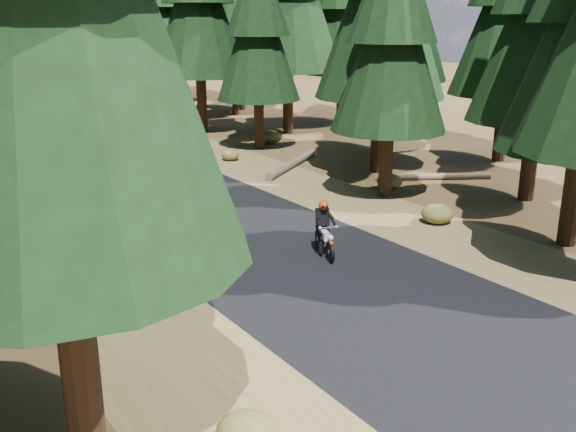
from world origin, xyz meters
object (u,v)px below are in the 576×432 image
at_px(log_far, 436,177).
at_px(rider_lead, 325,238).
at_px(rider_follow, 198,227).
at_px(log_near, 293,163).

bearing_deg(log_far, rider_lead, -124.44).
bearing_deg(log_far, rider_follow, -141.67).
bearing_deg(rider_follow, log_near, -142.37).
distance_m(log_far, rider_lead, 9.30).
xyz_separation_m(log_near, log_far, (3.21, -4.81, -0.04)).
height_order(log_near, rider_lead, rider_lead).
distance_m(log_far, rider_follow, 10.87).
relative_size(rider_lead, rider_follow, 0.91).
distance_m(log_near, log_far, 5.79).
height_order(rider_lead, rider_follow, rider_follow).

